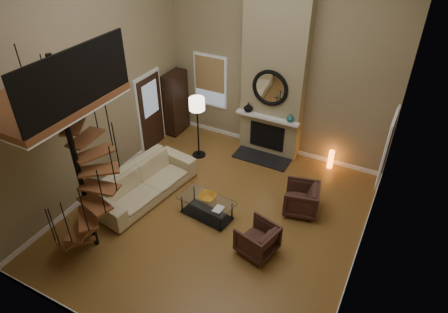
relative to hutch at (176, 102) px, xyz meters
The scene contains 30 objects.
ground 4.04m from the hutch, 44.77° to the right, with size 6.00×6.50×0.01m, color olive.
back_wall 3.35m from the hutch, ahead, with size 6.00×0.02×5.50m, color #8E7E5B.
front_wall 6.87m from the hutch, 65.13° to the right, with size 6.00×0.02×5.50m, color #8E7E5B.
left_wall 3.31m from the hutch, 94.35° to the right, with size 0.02×6.50×5.50m, color #8E7E5B.
right_wall 6.66m from the hutch, 25.54° to the right, with size 0.02×6.50×5.50m, color #8E7E5B.
baseboard_back 2.97m from the hutch, ahead, with size 6.00×0.02×0.12m, color white.
baseboard_left 2.91m from the hutch, 94.14° to the right, with size 0.02×6.50×0.12m, color white.
baseboard_right 6.47m from the hutch, 25.58° to the right, with size 0.02×6.50×0.12m, color white.
chimney_breast 3.33m from the hutch, ahead, with size 1.60×0.38×5.50m, color #91845E.
hearth 2.95m from the hutch, ahead, with size 1.50×0.60×0.04m, color black.
firebox 2.82m from the hutch, ahead, with size 0.95×0.02×0.72m, color black.
mantel 2.80m from the hutch, ahead, with size 1.70×0.18×0.06m, color white.
mirror_frame 2.96m from the hutch, ahead, with size 0.94×0.94×0.10m, color black.
mirror_disc 2.96m from the hutch, ahead, with size 0.80×0.80×0.01m, color white.
vase_left 2.27m from the hutch, ahead, with size 0.24×0.24×0.25m, color black.
vase_right 3.41m from the hutch, ahead, with size 0.20×0.20×0.21m, color #185357.
window_back 1.20m from the hutch, 27.09° to the left, with size 1.02×0.06×1.52m.
window_right 5.85m from the hutch, ahead, with size 0.06×1.02×1.52m.
entry_door 0.99m from the hutch, 99.69° to the right, with size 0.10×1.05×2.16m.
loft 5.16m from the hutch, 80.74° to the right, with size 1.70×2.20×1.09m.
spiral_stair 4.74m from the hutch, 77.54° to the right, with size 1.47×1.47×4.06m.
hutch is the anchor object (origin of this frame).
sofa 3.04m from the hutch, 71.24° to the right, with size 2.57×1.01×0.75m, color #C8B88B.
armchair_near 4.77m from the hutch, 20.71° to the right, with size 0.73×0.75×0.69m, color #45271F.
armchair_far 5.24m from the hutch, 38.90° to the right, with size 0.69×0.71×0.64m, color #45271F.
coffee_table 3.86m from the hutch, 47.24° to the right, with size 1.29×0.76×0.45m.
bowl 3.80m from the hutch, 46.73° to the right, with size 0.38×0.38×0.09m, color orange.
book 4.19m from the hutch, 45.11° to the right, with size 0.19×0.25×0.02m, color gray.
floor_lamp 1.54m from the hutch, 33.96° to the right, with size 0.40×0.40×1.71m.
accent_lamp 4.57m from the hutch, ahead, with size 0.14×0.14×0.50m, color orange.
Camera 1 is at (3.18, -5.69, 6.12)m, focal length 32.05 mm.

